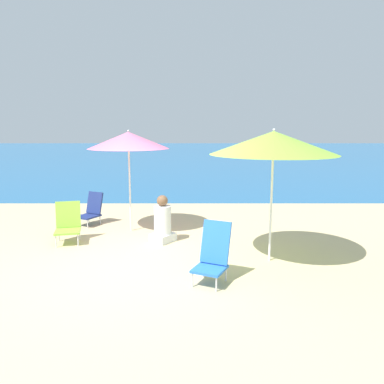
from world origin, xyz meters
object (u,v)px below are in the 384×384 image
(beach_umbrella_pink, at_px, (129,140))
(beach_chair_blue, at_px, (214,254))
(beach_chair_lime, at_px, (69,223))
(person_seated_near, at_px, (163,223))
(beach_chair_navy, at_px, (92,210))
(beach_umbrella_lime, at_px, (274,143))

(beach_umbrella_pink, height_order, beach_chair_blue, beach_umbrella_pink)
(beach_chair_lime, height_order, person_seated_near, person_seated_near)
(beach_chair_navy, bearing_deg, beach_umbrella_lime, -5.56)
(beach_umbrella_lime, relative_size, beach_chair_blue, 2.53)
(beach_chair_lime, bearing_deg, beach_chair_blue, -47.39)
(beach_umbrella_pink, xyz_separation_m, beach_chair_lime, (-1.08, -0.79, -1.54))
(beach_umbrella_pink, relative_size, person_seated_near, 2.34)
(person_seated_near, bearing_deg, beach_chair_lime, -141.98)
(beach_chair_blue, bearing_deg, beach_umbrella_lime, 64.83)
(beach_umbrella_pink, bearing_deg, person_seated_near, -46.30)
(beach_chair_navy, relative_size, person_seated_near, 0.79)
(beach_umbrella_pink, xyz_separation_m, person_seated_near, (0.74, -0.78, -1.55))
(beach_umbrella_lime, bearing_deg, person_seated_near, 150.42)
(beach_umbrella_pink, distance_m, beach_umbrella_lime, 3.17)
(beach_umbrella_pink, distance_m, person_seated_near, 1.88)
(beach_chair_lime, bearing_deg, beach_umbrella_pink, 23.66)
(beach_umbrella_lime, distance_m, person_seated_near, 2.65)
(beach_chair_lime, relative_size, person_seated_near, 0.84)
(beach_chair_blue, distance_m, beach_chair_lime, 3.27)
(person_seated_near, bearing_deg, beach_umbrella_lime, 8.03)
(beach_chair_blue, xyz_separation_m, beach_chair_navy, (-2.59, 3.20, -0.07))
(beach_chair_navy, height_order, person_seated_near, person_seated_near)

